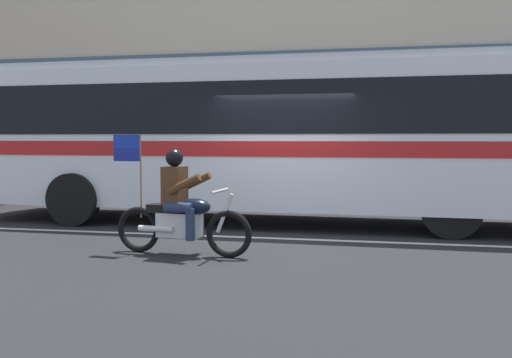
% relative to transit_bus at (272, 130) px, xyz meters
% --- Properties ---
extents(ground_plane, '(60.00, 60.00, 0.00)m').
position_rel_transit_bus_xyz_m(ground_plane, '(0.42, -1.19, -1.88)').
color(ground_plane, black).
extents(sidewalk_curb, '(28.00, 3.80, 0.15)m').
position_rel_transit_bus_xyz_m(sidewalk_curb, '(0.42, 3.91, -1.81)').
color(sidewalk_curb, gray).
rests_on(sidewalk_curb, ground_plane).
extents(lane_center_stripe, '(26.60, 0.14, 0.01)m').
position_rel_transit_bus_xyz_m(lane_center_stripe, '(0.42, -1.79, -1.88)').
color(lane_center_stripe, silver).
rests_on(lane_center_stripe, ground_plane).
extents(office_building_facade, '(28.00, 0.89, 10.39)m').
position_rel_transit_bus_xyz_m(office_building_facade, '(0.42, 6.19, 3.32)').
color(office_building_facade, '#B2A893').
rests_on(office_building_facade, ground_plane).
extents(transit_bus, '(12.20, 2.87, 3.22)m').
position_rel_transit_bus_xyz_m(transit_bus, '(0.00, 0.00, 0.00)').
color(transit_bus, silver).
rests_on(transit_bus, ground_plane).
extents(motorcycle_with_rider, '(2.19, 0.64, 1.78)m').
position_rel_transit_bus_xyz_m(motorcycle_with_rider, '(-0.74, -3.45, -1.22)').
color(motorcycle_with_rider, black).
rests_on(motorcycle_with_rider, ground_plane).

